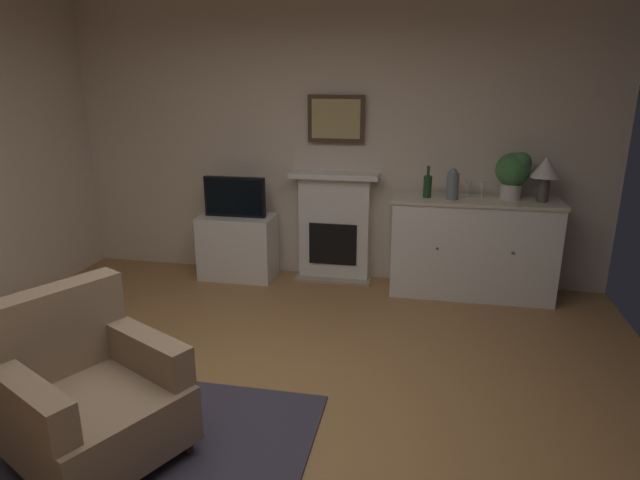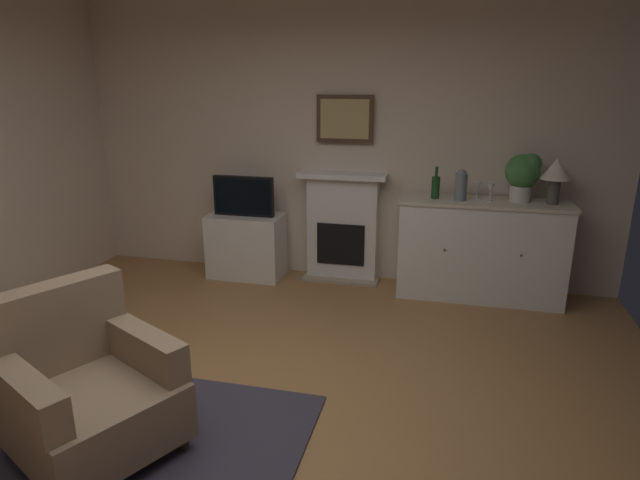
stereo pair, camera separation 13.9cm
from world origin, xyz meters
name	(u,v)px [view 2 (the right image)]	position (x,y,z in m)	size (l,w,h in m)	color
ground_plane	(243,440)	(0.00, 0.00, -0.05)	(5.39, 5.57, 0.10)	#9E7042
wall_rear	(340,140)	(0.00, 2.75, 1.39)	(5.39, 0.06, 2.79)	beige
area_rug	(98,460)	(-0.67, -0.42, 0.01)	(2.14, 1.76, 0.02)	#383342
fireplace_unit	(342,227)	(0.06, 2.63, 0.55)	(0.87, 0.30, 1.10)	white
framed_picture	(345,119)	(0.06, 2.67, 1.61)	(0.55, 0.04, 0.45)	#473323
sideboard_cabinet	(481,250)	(1.40, 2.45, 0.47)	(1.51, 0.49, 0.93)	white
table_lamp	(556,172)	(1.96, 2.45, 1.21)	(0.26, 0.26, 0.40)	#4C4742
wine_bottle	(436,187)	(0.96, 2.43, 1.04)	(0.08, 0.08, 0.29)	#193F1E
wine_glass_left	(478,186)	(1.33, 2.49, 1.05)	(0.07, 0.07, 0.16)	silver
wine_glass_center	(491,188)	(1.44, 2.40, 1.05)	(0.07, 0.07, 0.16)	silver
vase_decorative	(461,185)	(1.18, 2.40, 1.07)	(0.11, 0.11, 0.28)	slate
tv_cabinet	(246,246)	(-0.91, 2.46, 0.33)	(0.75, 0.42, 0.65)	white
tv_set	(243,196)	(-0.91, 2.44, 0.85)	(0.62, 0.07, 0.40)	black
potted_plant_small	(524,173)	(1.71, 2.49, 1.19)	(0.30, 0.30, 0.43)	beige
armchair	(86,389)	(-0.76, -0.32, 0.38)	(1.07, 1.05, 0.92)	#8C7259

